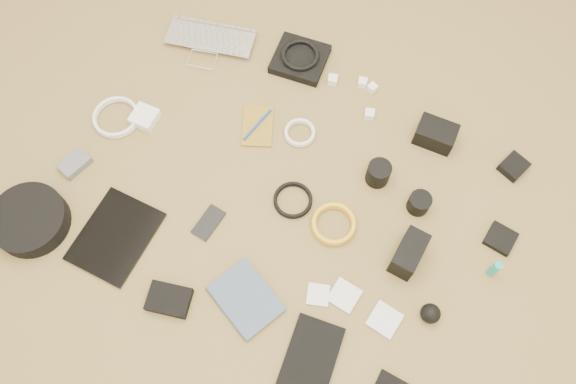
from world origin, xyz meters
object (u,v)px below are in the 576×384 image
at_px(laptop, 207,48).
at_px(paperback, 225,315).
at_px(dslr_camera, 436,134).
at_px(phone, 209,223).
at_px(tablet, 116,236).
at_px(headphone_case, 30,220).

bearing_deg(laptop, paperback, -70.85).
distance_m(dslr_camera, phone, 0.77).
xyz_separation_m(dslr_camera, tablet, (-0.74, -0.75, -0.03)).
height_order(laptop, paperback, laptop).
bearing_deg(phone, paperback, -44.95).
relative_size(dslr_camera, phone, 1.14).
xyz_separation_m(laptop, phone, (0.33, -0.56, -0.01)).
bearing_deg(headphone_case, laptop, 79.50).
height_order(tablet, paperback, paperback).
relative_size(phone, paperback, 0.56).
xyz_separation_m(laptop, paperback, (0.51, -0.78, -0.00)).
bearing_deg(tablet, laptop, 97.39).
bearing_deg(phone, laptop, 125.79).
relative_size(tablet, phone, 2.39).
relative_size(tablet, headphone_case, 1.15).
distance_m(laptop, headphone_case, 0.82).
relative_size(dslr_camera, paperback, 0.64).
relative_size(tablet, paperback, 1.34).
distance_m(phone, paperback, 0.29).
relative_size(laptop, phone, 2.85).
bearing_deg(dslr_camera, tablet, -137.43).
relative_size(headphone_case, paperback, 1.16).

